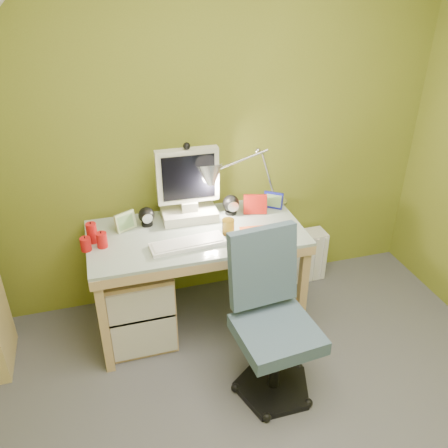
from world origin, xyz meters
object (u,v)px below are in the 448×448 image
object	(u,v)px
task_chair	(277,333)
monitor	(188,182)
desk	(197,278)
radiator	(299,256)
desk_lamp	(258,165)

from	to	relation	value
task_chair	monitor	bearing A→B (deg)	101.65
desk	task_chair	distance (m)	0.75
radiator	monitor	bearing A→B (deg)	-175.87
desk_lamp	task_chair	size ratio (longest dim) A/B	0.74
monitor	desk_lamp	distance (m)	0.45
task_chair	desk	bearing A→B (deg)	105.69
radiator	task_chair	bearing A→B (deg)	-121.93
desk_lamp	monitor	bearing A→B (deg)	168.29
desk_lamp	task_chair	distance (m)	1.06
monitor	task_chair	xyz separation A→B (m)	(0.27, -0.87, -0.52)
desk	monitor	world-z (taller)	monitor
desk	task_chair	bearing A→B (deg)	-68.78
desk_lamp	task_chair	bearing A→B (deg)	-113.65
task_chair	radiator	distance (m)	1.13
desk	desk_lamp	xyz separation A→B (m)	(0.45, 0.18, 0.65)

